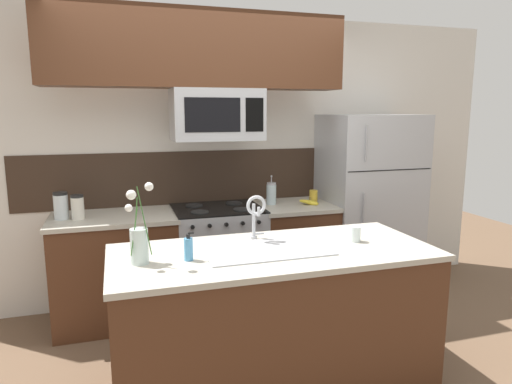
{
  "coord_description": "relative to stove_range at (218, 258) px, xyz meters",
  "views": [
    {
      "loc": [
        -0.82,
        -2.89,
        1.75
      ],
      "look_at": [
        0.15,
        0.27,
        1.16
      ],
      "focal_mm": 32.0,
      "sensor_mm": 36.0,
      "label": 1
    }
  ],
  "objects": [
    {
      "name": "splash_band",
      "position": [
        -0.0,
        0.32,
        0.69
      ],
      "size": [
        3.37,
        0.01,
        0.48
      ],
      "primitive_type": "cube",
      "color": "#332319",
      "rests_on": "rear_partition"
    },
    {
      "name": "back_counter_left",
      "position": [
        -0.87,
        0.0,
        -0.01
      ],
      "size": [
        1.0,
        0.65,
        0.91
      ],
      "color": "#4C2B19",
      "rests_on": "ground"
    },
    {
      "name": "kitchen_sink",
      "position": [
        0.03,
        -1.25,
        0.38
      ],
      "size": [
        0.76,
        0.44,
        0.16
      ],
      "color": "#ADAFB5",
      "rests_on": "island_counter"
    },
    {
      "name": "coffee_tin",
      "position": [
        0.93,
        0.05,
        0.5
      ],
      "size": [
        0.08,
        0.08,
        0.11
      ],
      "primitive_type": "cylinder",
      "color": "gold",
      "rests_on": "back_counter_right"
    },
    {
      "name": "stove_range",
      "position": [
        0.0,
        0.0,
        0.0
      ],
      "size": [
        0.76,
        0.64,
        0.93
      ],
      "color": "#A8AAAF",
      "rests_on": "ground"
    },
    {
      "name": "spare_glass",
      "position": [
        0.64,
        -1.24,
        0.5
      ],
      "size": [
        0.07,
        0.07,
        0.1
      ],
      "color": "silver",
      "rests_on": "island_counter"
    },
    {
      "name": "storage_jar_medium",
      "position": [
        -1.13,
        -0.04,
        0.54
      ],
      "size": [
        0.1,
        0.1,
        0.19
      ],
      "color": "silver",
      "rests_on": "back_counter_left"
    },
    {
      "name": "island_counter",
      "position": [
        0.08,
        -1.25,
        -0.01
      ],
      "size": [
        1.98,
        0.85,
        0.91
      ],
      "color": "#4C2B19",
      "rests_on": "ground"
    },
    {
      "name": "french_press",
      "position": [
        0.51,
        0.06,
        0.55
      ],
      "size": [
        0.09,
        0.09,
        0.27
      ],
      "color": "silver",
      "rests_on": "back_counter_right"
    },
    {
      "name": "banana_bunch",
      "position": [
        0.84,
        -0.06,
        0.47
      ],
      "size": [
        0.19,
        0.15,
        0.08
      ],
      "color": "yellow",
      "rests_on": "back_counter_right"
    },
    {
      "name": "storage_jar_tall",
      "position": [
        -1.25,
        -0.0,
        0.56
      ],
      "size": [
        0.11,
        0.11,
        0.22
      ],
      "color": "silver",
      "rests_on": "back_counter_left"
    },
    {
      "name": "back_counter_right",
      "position": [
        0.71,
        0.0,
        -0.01
      ],
      "size": [
        0.7,
        0.65,
        0.91
      ],
      "color": "#4C2B19",
      "rests_on": "ground"
    },
    {
      "name": "flower_vase",
      "position": [
        -0.72,
        -1.27,
        0.57
      ],
      "size": [
        0.15,
        0.18,
        0.47
      ],
      "color": "silver",
      "rests_on": "island_counter"
    },
    {
      "name": "microwave",
      "position": [
        0.0,
        -0.02,
        1.26
      ],
      "size": [
        0.74,
        0.4,
        0.42
      ],
      "color": "#A8AAAF"
    },
    {
      "name": "rear_partition",
      "position": [
        0.3,
        0.38,
        0.84
      ],
      "size": [
        5.2,
        0.1,
        2.6
      ],
      "primitive_type": "cube",
      "color": "silver",
      "rests_on": "ground"
    },
    {
      "name": "dish_soap_bottle",
      "position": [
        -0.45,
        -1.3,
        0.52
      ],
      "size": [
        0.06,
        0.05,
        0.16
      ],
      "color": "#4C93C6",
      "rests_on": "island_counter"
    },
    {
      "name": "sink_faucet",
      "position": [
        0.03,
        -1.03,
        0.65
      ],
      "size": [
        0.14,
        0.14,
        0.31
      ],
      "color": "#B7BABF",
      "rests_on": "island_counter"
    },
    {
      "name": "upper_cabinet_band",
      "position": [
        -0.15,
        -0.05,
        1.77
      ],
      "size": [
        2.4,
        0.34,
        0.6
      ],
      "primitive_type": "cube",
      "color": "#4C2B19"
    },
    {
      "name": "ground_plane",
      "position": [
        -0.0,
        -0.9,
        -0.46
      ],
      "size": [
        10.0,
        10.0,
        0.0
      ],
      "primitive_type": "plane",
      "color": "brown"
    },
    {
      "name": "refrigerator",
      "position": [
        1.48,
        0.02,
        0.4
      ],
      "size": [
        0.87,
        0.74,
        1.72
      ],
      "color": "#A8AAAF",
      "rests_on": "ground"
    }
  ]
}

